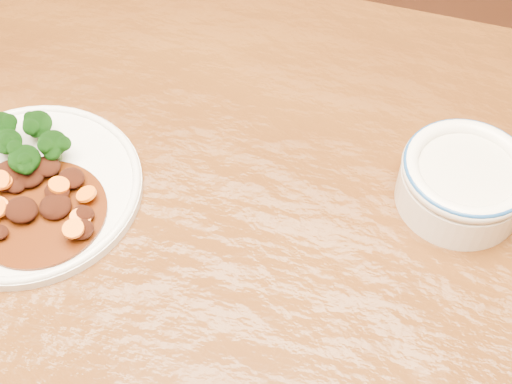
% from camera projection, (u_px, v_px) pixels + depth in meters
% --- Properties ---
extents(dining_table, '(1.61, 1.09, 0.75)m').
position_uv_depth(dining_table, '(198.00, 281.00, 0.80)').
color(dining_table, '#552D0F').
rests_on(dining_table, ground).
extents(dinner_plate, '(0.25, 0.25, 0.02)m').
position_uv_depth(dinner_plate, '(28.00, 189.00, 0.77)').
color(dinner_plate, silver).
rests_on(dinner_plate, dining_table).
extents(broccoli_florets, '(0.12, 0.08, 0.04)m').
position_uv_depth(broccoli_florets, '(14.00, 139.00, 0.78)').
color(broccoli_florets, '#6FA053').
rests_on(broccoli_florets, dinner_plate).
extents(mince_stew, '(0.14, 0.14, 0.03)m').
position_uv_depth(mince_stew, '(34.00, 200.00, 0.75)').
color(mince_stew, '#4C1D08').
rests_on(mince_stew, dinner_plate).
extents(dip_bowl, '(0.14, 0.14, 0.06)m').
position_uv_depth(dip_bowl, '(463.00, 180.00, 0.75)').
color(dip_bowl, white).
rests_on(dip_bowl, dining_table).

